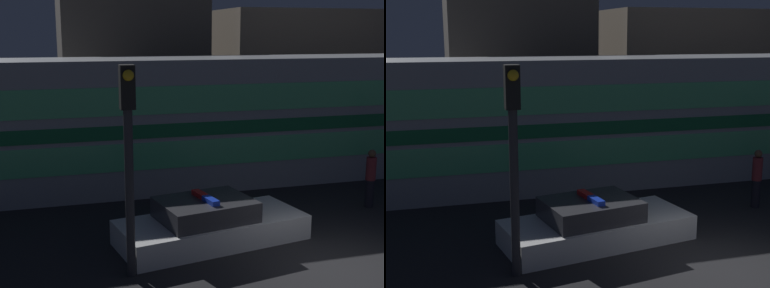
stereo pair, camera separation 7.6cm
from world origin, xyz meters
The scene contains 7 objects.
ground_plane centered at (0.00, 0.00, 0.00)m, with size 120.00×120.00×0.00m, color black.
train centered at (-1.77, 7.83, 2.17)m, with size 22.43×3.08×4.34m.
police_car centered at (-2.34, 2.39, 0.46)m, with size 4.98×2.72×1.24m.
pedestrian centered at (3.14, 3.71, 0.91)m, with size 0.30×0.30×1.77m.
traffic_light_corner centered at (-4.56, 1.02, 2.78)m, with size 0.30×0.46×4.54m.
building_left centered at (-2.16, 15.29, 3.50)m, with size 6.29×5.49×6.99m.
building_center centered at (6.28, 14.99, 3.13)m, with size 7.99×4.85×6.26m.
Camera 1 is at (-6.26, -9.69, 5.16)m, focal length 50.00 mm.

